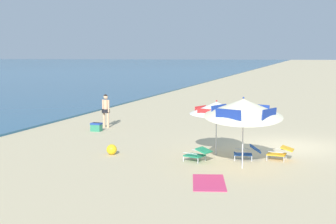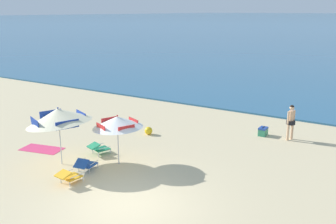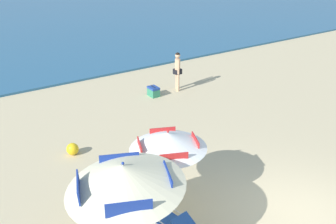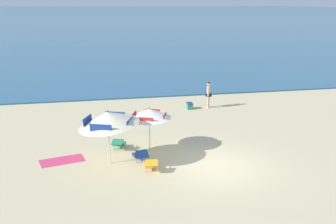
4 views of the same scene
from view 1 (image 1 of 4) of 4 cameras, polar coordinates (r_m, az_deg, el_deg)
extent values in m
plane|color=#CCB78C|center=(19.21, 14.34, -4.04)|extent=(800.00, 800.00, 0.00)
cylinder|color=silver|center=(15.00, 9.05, -2.62)|extent=(0.04, 0.04, 2.22)
cone|color=beige|center=(14.89, 9.11, 0.53)|extent=(2.98, 2.94, 0.89)
cube|color=navy|center=(15.36, 6.21, 0.30)|extent=(0.83, 0.39, 0.31)
cube|color=navy|center=(14.14, 7.30, -0.28)|extent=(0.39, 0.83, 0.31)
cube|color=navy|center=(14.49, 12.16, -0.21)|extent=(0.83, 0.39, 0.31)
cube|color=navy|center=(15.68, 10.72, 0.35)|extent=(0.39, 0.83, 0.31)
sphere|color=navy|center=(14.86, 9.13, 1.72)|extent=(0.06, 0.06, 0.06)
cylinder|color=silver|center=(17.03, 5.86, -1.96)|extent=(0.04, 0.04, 1.92)
cone|color=white|center=(16.94, 5.89, 0.51)|extent=(2.42, 2.41, 0.52)
cube|color=red|center=(17.33, 3.96, 0.35)|extent=(0.64, 0.29, 0.24)
cube|color=red|center=(16.37, 4.56, -0.03)|extent=(0.29, 0.64, 0.24)
cube|color=red|center=(16.58, 7.90, 0.01)|extent=(0.64, 0.29, 0.24)
cube|color=red|center=(17.53, 7.13, 0.39)|extent=(0.29, 0.64, 0.24)
sphere|color=red|center=(16.91, 5.90, 1.35)|extent=(0.06, 0.06, 0.06)
cube|color=#1E7F56|center=(15.99, 3.22, -5.28)|extent=(0.68, 0.73, 0.04)
cube|color=#1E7F56|center=(15.77, 4.36, -4.65)|extent=(0.60, 0.55, 0.16)
cylinder|color=silver|center=(15.96, 1.88, -5.70)|extent=(0.03, 0.03, 0.18)
cylinder|color=silver|center=(16.37, 2.82, -5.39)|extent=(0.03, 0.03, 0.18)
cylinder|color=silver|center=(15.67, 3.64, -5.95)|extent=(0.03, 0.03, 0.18)
cylinder|color=silver|center=(16.08, 4.55, -5.62)|extent=(0.03, 0.03, 0.18)
cylinder|color=silver|center=(15.74, 2.69, -5.03)|extent=(0.19, 0.52, 0.02)
cylinder|color=silver|center=(16.20, 3.75, -4.69)|extent=(0.19, 0.52, 0.02)
cube|color=gold|center=(16.61, 13.01, -4.99)|extent=(0.58, 0.65, 0.04)
cube|color=gold|center=(16.51, 14.25, -4.31)|extent=(0.53, 0.46, 0.15)
cylinder|color=silver|center=(16.44, 11.87, -5.47)|extent=(0.03, 0.03, 0.18)
cylinder|color=silver|center=(16.92, 12.18, -5.13)|extent=(0.03, 0.03, 0.18)
cylinder|color=silver|center=(16.35, 13.84, -5.59)|extent=(0.03, 0.03, 0.18)
cylinder|color=silver|center=(16.83, 14.10, -5.25)|extent=(0.03, 0.03, 0.18)
cylinder|color=silver|center=(16.32, 12.86, -4.77)|extent=(0.08, 0.54, 0.02)
cylinder|color=silver|center=(16.86, 13.18, -4.40)|extent=(0.08, 0.54, 0.02)
cube|color=#1E4799|center=(16.41, 9.06, -5.04)|extent=(0.62, 0.68, 0.04)
cube|color=#1E4799|center=(16.40, 10.52, -4.38)|extent=(0.55, 0.45, 0.26)
cylinder|color=silver|center=(16.18, 8.08, -5.59)|extent=(0.03, 0.03, 0.18)
cylinder|color=silver|center=(16.66, 8.03, -5.23)|extent=(0.03, 0.03, 0.18)
cylinder|color=silver|center=(16.21, 10.10, -5.61)|extent=(0.03, 0.03, 0.18)
cylinder|color=silver|center=(16.69, 10.00, -5.25)|extent=(0.03, 0.03, 0.18)
cylinder|color=silver|center=(16.11, 9.11, -4.83)|extent=(0.12, 0.54, 0.02)
cylinder|color=silver|center=(16.66, 9.02, -4.44)|extent=(0.12, 0.54, 0.02)
cylinder|color=#D8A87F|center=(23.51, -7.29, -0.91)|extent=(0.12, 0.12, 0.81)
cylinder|color=#D8A87F|center=(23.72, -7.75, -0.85)|extent=(0.12, 0.12, 0.81)
cylinder|color=black|center=(23.56, -7.54, 0.14)|extent=(0.40, 0.40, 0.17)
cylinder|color=#D8A87F|center=(23.53, -7.55, 0.79)|extent=(0.22, 0.22, 0.57)
cylinder|color=#D8A87F|center=(23.39, -7.21, 0.71)|extent=(0.09, 0.09, 0.61)
cylinder|color=#D8A87F|center=(23.68, -7.88, 0.78)|extent=(0.09, 0.09, 0.61)
sphere|color=#D8A87F|center=(23.49, -7.56, 1.83)|extent=(0.22, 0.22, 0.22)
sphere|color=black|center=(23.49, -7.56, 1.89)|extent=(0.20, 0.20, 0.20)
cube|color=#2D7F5B|center=(22.51, -8.67, -1.91)|extent=(0.35, 0.48, 0.32)
cube|color=navy|center=(22.48, -8.67, -1.41)|extent=(0.36, 0.50, 0.08)
cylinder|color=black|center=(22.47, -8.68, -1.27)|extent=(0.03, 0.34, 0.02)
sphere|color=yellow|center=(17.14, -6.83, -4.53)|extent=(0.38, 0.38, 0.38)
cube|color=#DB3866|center=(13.44, 4.98, -8.50)|extent=(1.96, 1.30, 0.01)
camera|label=2|loc=(26.83, 33.55, 10.51)|focal=40.94mm
camera|label=3|loc=(12.62, 40.58, 19.06)|focal=46.42mm
camera|label=4|loc=(19.42, 60.88, 11.85)|focal=41.37mm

